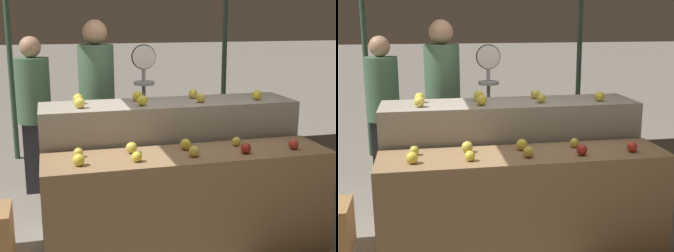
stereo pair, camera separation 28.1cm
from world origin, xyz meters
TOP-DOWN VIEW (x-y plane):
  - display_counter_front at (0.00, 0.00)m, footprint 2.21×0.55m
  - display_counter_back at (0.00, 0.60)m, footprint 2.21×0.55m
  - apple_front_0 at (-0.84, -0.10)m, footprint 0.09×0.09m
  - apple_front_1 at (-0.43, -0.11)m, footprint 0.08×0.08m
  - apple_front_2 at (0.01, -0.10)m, footprint 0.08×0.08m
  - apple_front_3 at (0.41, -0.11)m, footprint 0.08×0.08m
  - apple_front_4 at (0.82, -0.10)m, footprint 0.08×0.08m
  - apple_front_5 at (-0.82, 0.11)m, footprint 0.07×0.07m
  - apple_front_6 at (-0.42, 0.11)m, footprint 0.09×0.09m
  - apple_front_7 at (0.00, 0.10)m, footprint 0.09×0.09m
  - apple_front_8 at (0.43, 0.10)m, footprint 0.07×0.07m
  - apple_back_0 at (-0.77, 0.50)m, footprint 0.09×0.09m
  - apple_back_1 at (-0.26, 0.48)m, footprint 0.09×0.09m
  - apple_back_2 at (0.25, 0.50)m, footprint 0.08×0.08m
  - apple_back_3 at (0.78, 0.50)m, footprint 0.09×0.09m
  - apple_back_4 at (-0.77, 0.70)m, footprint 0.09×0.09m
  - apple_back_5 at (-0.26, 0.70)m, footprint 0.09×0.09m
  - apple_back_6 at (0.25, 0.72)m, footprint 0.08×0.08m
  - produce_scale at (-0.11, 1.16)m, footprint 0.24×0.20m
  - person_vendor_at_scale at (-0.54, 1.36)m, footprint 0.46×0.46m
  - person_customer_left at (-1.16, 1.71)m, footprint 0.35×0.35m

SIDE VIEW (x-z plane):
  - display_counter_front at x=0.00m, z-range 0.00..0.83m
  - display_counter_back at x=0.00m, z-range 0.00..1.12m
  - apple_front_5 at x=-0.82m, z-range 0.83..0.90m
  - apple_front_8 at x=0.43m, z-range 0.83..0.90m
  - apple_front_1 at x=-0.43m, z-range 0.83..0.91m
  - apple_front_4 at x=0.82m, z-range 0.83..0.91m
  - apple_front_2 at x=0.01m, z-range 0.83..0.91m
  - apple_front_3 at x=0.41m, z-range 0.83..0.91m
  - apple_front_0 at x=-0.84m, z-range 0.83..0.92m
  - apple_front_7 at x=0.00m, z-range 0.83..0.92m
  - apple_front_6 at x=-0.42m, z-range 0.83..0.92m
  - person_customer_left at x=-1.16m, z-range 0.13..1.78m
  - person_vendor_at_scale at x=-0.54m, z-range 0.15..1.97m
  - produce_scale at x=-0.11m, z-range 0.34..1.92m
  - apple_back_2 at x=0.25m, z-range 1.12..1.20m
  - apple_back_6 at x=0.25m, z-range 1.12..1.21m
  - apple_back_4 at x=-0.77m, z-range 1.12..1.21m
  - apple_back_3 at x=0.78m, z-range 1.12..1.21m
  - apple_back_1 at x=-0.26m, z-range 1.12..1.21m
  - apple_back_0 at x=-0.77m, z-range 1.12..1.21m
  - apple_back_5 at x=-0.26m, z-range 1.12..1.21m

